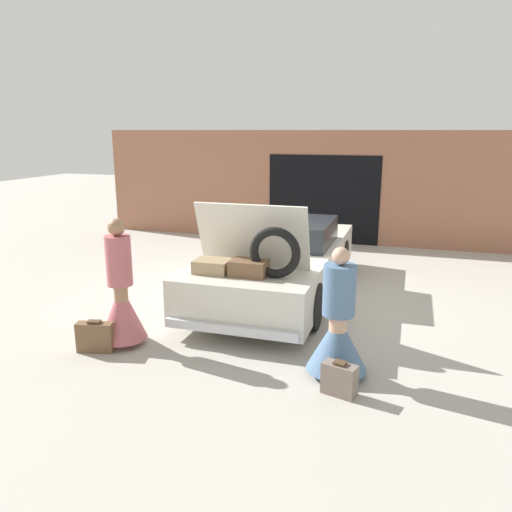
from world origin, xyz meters
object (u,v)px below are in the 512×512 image
(car, at_px, (279,260))
(suitcase_beside_right_person, at_px, (339,379))
(person_right, at_px, (338,332))
(person_left, at_px, (121,301))
(suitcase_beside_left_person, at_px, (95,337))

(car, xyz_separation_m, suitcase_beside_right_person, (1.53, -3.18, -0.41))
(car, relative_size, person_right, 3.21)
(person_right, bearing_deg, car, 33.12)
(person_left, distance_m, suitcase_beside_left_person, 0.56)
(car, bearing_deg, person_right, -62.45)
(suitcase_beside_left_person, bearing_deg, person_right, 5.60)
(person_right, distance_m, suitcase_beside_right_person, 0.58)
(person_right, xyz_separation_m, suitcase_beside_right_person, (0.10, -0.45, -0.36))
(person_right, distance_m, suitcase_beside_left_person, 3.10)
(suitcase_beside_left_person, relative_size, suitcase_beside_right_person, 1.21)
(car, relative_size, person_left, 2.89)
(person_left, distance_m, suitcase_beside_right_person, 3.03)
(suitcase_beside_left_person, bearing_deg, suitcase_beside_right_person, -2.64)
(car, bearing_deg, suitcase_beside_left_person, -118.44)
(car, distance_m, suitcase_beside_right_person, 3.55)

